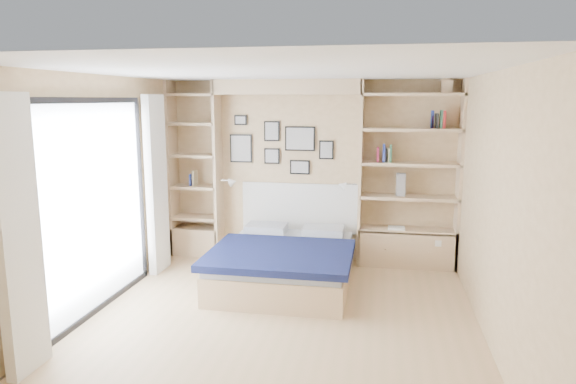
# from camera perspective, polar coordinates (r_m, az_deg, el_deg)

# --- Properties ---
(ground) EXTENTS (4.50, 4.50, 0.00)m
(ground) POSITION_cam_1_polar(r_m,az_deg,el_deg) (5.41, -0.96, -14.20)
(ground) COLOR tan
(ground) RESTS_ON ground
(room_shell) EXTENTS (4.50, 4.50, 4.50)m
(room_shell) POSITION_cam_1_polar(r_m,az_deg,el_deg) (6.60, -1.67, 0.11)
(room_shell) COLOR tan
(room_shell) RESTS_ON ground
(bed) EXTENTS (1.66, 2.14, 1.07)m
(bed) POSITION_cam_1_polar(r_m,az_deg,el_deg) (6.38, -0.26, -7.72)
(bed) COLOR tan
(bed) RESTS_ON ground
(photo_gallery) EXTENTS (1.48, 0.02, 0.82)m
(photo_gallery) POSITION_cam_1_polar(r_m,az_deg,el_deg) (7.22, -1.04, 5.23)
(photo_gallery) COLOR black
(photo_gallery) RESTS_ON ground
(reading_lamps) EXTENTS (1.92, 0.12, 0.15)m
(reading_lamps) POSITION_cam_1_polar(r_m,az_deg,el_deg) (7.04, -0.17, 0.96)
(reading_lamps) COLOR silver
(reading_lamps) RESTS_ON ground
(shelf_decor) EXTENTS (3.57, 0.23, 2.03)m
(shelf_decor) POSITION_cam_1_polar(r_m,az_deg,el_deg) (6.92, 12.20, 5.59)
(shelf_decor) COLOR #9D1C41
(shelf_decor) RESTS_ON ground
(deck_chair) EXTENTS (0.48, 0.78, 0.78)m
(deck_chair) POSITION_cam_1_polar(r_m,az_deg,el_deg) (7.36, -22.23, -5.21)
(deck_chair) COLOR tan
(deck_chair) RESTS_ON ground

